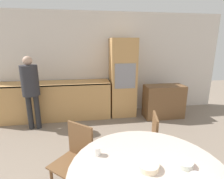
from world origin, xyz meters
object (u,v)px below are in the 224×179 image
Objects in this scene: bowl_near at (198,179)px; bowl_centre at (148,166)px; oven_unit at (123,78)px; chair_far_left at (76,156)px; sideboard at (164,101)px; bowl_far at (184,164)px; chair_far_right at (147,141)px; person_standing at (30,85)px; cup at (97,151)px.

bowl_centre reaches higher than bowl_near.
oven_unit reaches higher than chair_far_left.
sideboard is 6.41× the size of bowl_far.
chair_far_right reaches higher than sideboard.
oven_unit is 3.26m from bowl_near.
person_standing is (-2.08, -0.52, -0.00)m from oven_unit.
oven_unit is at bearing 14.11° from person_standing.
cup reaches higher than bowl_near.
chair_far_right is 4.78× the size of bowl_centre.
bowl_centre is at bearing -98.13° from oven_unit.
bowl_far is (0.32, -0.02, -0.00)m from bowl_centre.
sideboard is 3.10m from cup.
bowl_near is at bearing 0.09° from chair_far_left.
cup is at bearing 147.90° from bowl_centre.
chair_far_left is at bearing 138.83° from bowl_near.
bowl_far is at bearing -112.03° from sideboard.
oven_unit is 2.67m from chair_far_left.
chair_far_right is at bearing -121.02° from sideboard.
oven_unit is 1.23× the size of person_standing.
chair_far_right is 1.02m from cup.
bowl_far reaches higher than bowl_near.
chair_far_left is 5.80× the size of bowl_far.
chair_far_left is at bearing -62.28° from person_standing.
person_standing is at bearing 118.13° from cup.
person_standing is (-3.07, -0.17, 0.56)m from sideboard.
bowl_centre is (0.66, -0.68, 0.31)m from chair_far_left.
chair_far_left is at bearing 144.75° from bowl_far.
cup is 0.49m from bowl_centre.
chair_far_left reaches higher than sideboard.
person_standing is at bearing 158.98° from chair_far_left.
chair_far_left is 1.00× the size of chair_far_right.
bowl_far is at bearing -20.50° from cup.
oven_unit is 1.19m from sideboard.
sideboard is 2.91m from chair_far_left.
person_standing is 3.38m from bowl_near.
bowl_centre is (-0.32, -0.88, 0.31)m from chair_far_right.
bowl_centre is (-1.43, -2.71, 0.39)m from sideboard.
person_standing is 12.27× the size of bowl_near.
oven_unit reaches higher than person_standing.
bowl_far is at bearing 14.75° from chair_far_right.
oven_unit reaches higher than cup.
oven_unit is 2.94m from cup.
chair_far_right reaches higher than bowl_near.
bowl_centre is at bearing -5.46° from chair_far_right.
chair_far_right is (-0.11, -2.19, -0.48)m from oven_unit.
chair_far_right reaches higher than cup.
chair_far_left is 0.56× the size of person_standing.
chair_far_left is at bearing -135.64° from sideboard.
sideboard is 2.97m from bowl_far.
oven_unit reaches higher than bowl_near.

